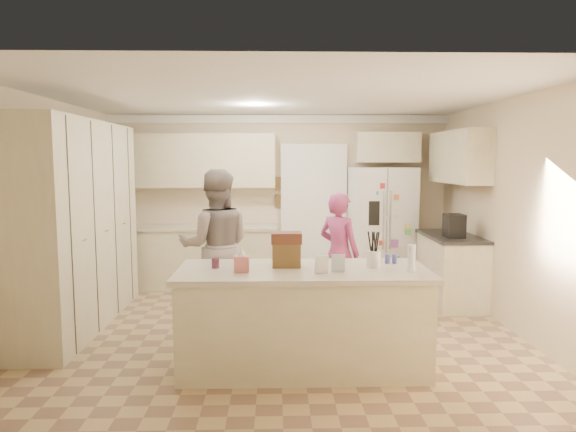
{
  "coord_description": "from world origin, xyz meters",
  "views": [
    {
      "loc": [
        -0.06,
        -5.68,
        1.91
      ],
      "look_at": [
        0.1,
        0.35,
        1.25
      ],
      "focal_mm": 32.0,
      "sensor_mm": 36.0,
      "label": 1
    }
  ],
  "objects_px": {
    "coffee_maker": "(454,226)",
    "tissue_box": "(242,264)",
    "dollhouse_body": "(286,255)",
    "island_base": "(303,320)",
    "teen_boy": "(216,246)",
    "utensil_crock": "(373,259)",
    "teen_girl": "(339,253)",
    "refrigerator": "(381,227)"
  },
  "relations": [
    {
      "from": "coffee_maker",
      "to": "tissue_box",
      "type": "height_order",
      "value": "coffee_maker"
    },
    {
      "from": "dollhouse_body",
      "to": "coffee_maker",
      "type": "bearing_deg",
      "value": 39.29
    },
    {
      "from": "island_base",
      "to": "teen_boy",
      "type": "distance_m",
      "value": 1.77
    },
    {
      "from": "utensil_crock",
      "to": "teen_girl",
      "type": "height_order",
      "value": "teen_girl"
    },
    {
      "from": "teen_boy",
      "to": "teen_girl",
      "type": "height_order",
      "value": "teen_boy"
    },
    {
      "from": "island_base",
      "to": "teen_boy",
      "type": "xyz_separation_m",
      "value": [
        -0.96,
        1.42,
        0.46
      ]
    },
    {
      "from": "refrigerator",
      "to": "dollhouse_body",
      "type": "xyz_separation_m",
      "value": [
        -1.51,
        -2.98,
        0.14
      ]
    },
    {
      "from": "dollhouse_body",
      "to": "teen_girl",
      "type": "distance_m",
      "value": 1.78
    },
    {
      "from": "coffee_maker",
      "to": "island_base",
      "type": "relative_size",
      "value": 0.14
    },
    {
      "from": "island_base",
      "to": "dollhouse_body",
      "type": "relative_size",
      "value": 8.46
    },
    {
      "from": "refrigerator",
      "to": "utensil_crock",
      "type": "bearing_deg",
      "value": -109.15
    },
    {
      "from": "utensil_crock",
      "to": "dollhouse_body",
      "type": "distance_m",
      "value": 0.8
    },
    {
      "from": "tissue_box",
      "to": "dollhouse_body",
      "type": "bearing_deg",
      "value": 26.57
    },
    {
      "from": "coffee_maker",
      "to": "utensil_crock",
      "type": "relative_size",
      "value": 2.0
    },
    {
      "from": "refrigerator",
      "to": "dollhouse_body",
      "type": "bearing_deg",
      "value": -122.86
    },
    {
      "from": "coffee_maker",
      "to": "tissue_box",
      "type": "distance_m",
      "value": 3.28
    },
    {
      "from": "tissue_box",
      "to": "refrigerator",
      "type": "bearing_deg",
      "value": 59.01
    },
    {
      "from": "dollhouse_body",
      "to": "teen_girl",
      "type": "xyz_separation_m",
      "value": [
        0.69,
        1.61,
        -0.28
      ]
    },
    {
      "from": "island_base",
      "to": "coffee_maker",
      "type": "bearing_deg",
      "value": 42.83
    },
    {
      "from": "coffee_maker",
      "to": "island_base",
      "type": "height_order",
      "value": "coffee_maker"
    },
    {
      "from": "tissue_box",
      "to": "teen_girl",
      "type": "height_order",
      "value": "teen_girl"
    },
    {
      "from": "tissue_box",
      "to": "coffee_maker",
      "type": "bearing_deg",
      "value": 37.57
    },
    {
      "from": "refrigerator",
      "to": "teen_girl",
      "type": "xyz_separation_m",
      "value": [
        -0.81,
        -1.36,
        -0.14
      ]
    },
    {
      "from": "refrigerator",
      "to": "teen_boy",
      "type": "distance_m",
      "value": 2.85
    },
    {
      "from": "utensil_crock",
      "to": "teen_girl",
      "type": "distance_m",
      "value": 1.68
    },
    {
      "from": "tissue_box",
      "to": "teen_boy",
      "type": "xyz_separation_m",
      "value": [
        -0.41,
        1.52,
        -0.09
      ]
    },
    {
      "from": "coffee_maker",
      "to": "island_base",
      "type": "bearing_deg",
      "value": -137.17
    },
    {
      "from": "teen_girl",
      "to": "dollhouse_body",
      "type": "bearing_deg",
      "value": 106.07
    },
    {
      "from": "island_base",
      "to": "refrigerator",
      "type": "bearing_deg",
      "value": 66.18
    },
    {
      "from": "utensil_crock",
      "to": "dollhouse_body",
      "type": "relative_size",
      "value": 0.58
    },
    {
      "from": "island_base",
      "to": "teen_girl",
      "type": "xyz_separation_m",
      "value": [
        0.54,
        1.71,
        0.32
      ]
    },
    {
      "from": "utensil_crock",
      "to": "island_base",
      "type": "bearing_deg",
      "value": -175.6
    },
    {
      "from": "coffee_maker",
      "to": "dollhouse_body",
      "type": "relative_size",
      "value": 1.15
    },
    {
      "from": "refrigerator",
      "to": "teen_girl",
      "type": "distance_m",
      "value": 1.6
    },
    {
      "from": "utensil_crock",
      "to": "coffee_maker",
      "type": "bearing_deg",
      "value": 52.88
    },
    {
      "from": "teen_girl",
      "to": "refrigerator",
      "type": "bearing_deg",
      "value": -81.5
    },
    {
      "from": "coffee_maker",
      "to": "teen_girl",
      "type": "distance_m",
      "value": 1.55
    },
    {
      "from": "coffee_maker",
      "to": "dollhouse_body",
      "type": "xyz_separation_m",
      "value": [
        -2.2,
        -1.8,
        -0.03
      ]
    },
    {
      "from": "coffee_maker",
      "to": "island_base",
      "type": "xyz_separation_m",
      "value": [
        -2.05,
        -1.9,
        -0.63
      ]
    },
    {
      "from": "tissue_box",
      "to": "teen_girl",
      "type": "bearing_deg",
      "value": 58.89
    },
    {
      "from": "utensil_crock",
      "to": "dollhouse_body",
      "type": "bearing_deg",
      "value": 176.42
    },
    {
      "from": "utensil_crock",
      "to": "teen_boy",
      "type": "bearing_deg",
      "value": 139.61
    }
  ]
}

